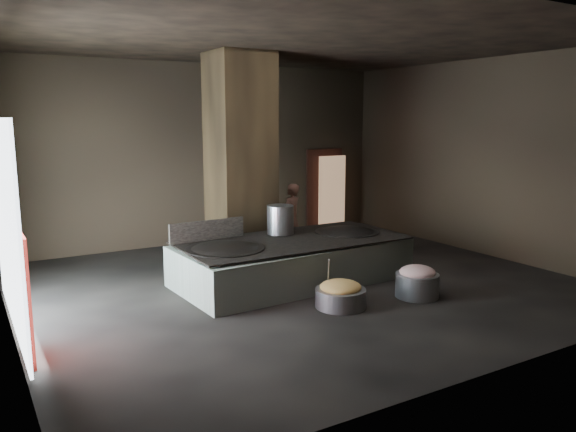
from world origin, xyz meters
TOP-DOWN VIEW (x-y plane):
  - floor at (0.00, 0.00)m, footprint 10.00×9.00m
  - ceiling at (0.00, 0.00)m, footprint 10.00×9.00m
  - back_wall at (0.00, 4.55)m, footprint 10.00×0.10m
  - front_wall at (0.00, -4.55)m, footprint 10.00×0.10m
  - right_wall at (5.05, 0.00)m, footprint 0.10×9.00m
  - pillar at (-0.30, 1.90)m, footprint 1.20×1.20m
  - hearth_platform at (-0.02, 0.23)m, footprint 4.54×2.35m
  - platform_cap at (-0.02, 0.23)m, footprint 4.34×2.08m
  - wok_left at (-1.47, 0.18)m, footprint 1.40×1.40m
  - wok_left_rim at (-1.47, 0.18)m, footprint 1.43×1.43m
  - wok_right at (1.33, 0.28)m, footprint 1.30×1.30m
  - wok_right_rim at (1.33, 0.28)m, footprint 1.33×1.33m
  - stock_pot at (0.03, 0.78)m, footprint 0.54×0.54m
  - splash_guard at (-1.47, 0.98)m, footprint 1.54×0.14m
  - cook at (1.26, 2.40)m, footprint 0.70×0.60m
  - veg_basin at (-0.12, -1.51)m, footprint 0.97×0.97m
  - veg_fill at (-0.12, -1.51)m, footprint 0.70×0.70m
  - ladle at (-0.27, -1.36)m, footprint 0.21×0.30m
  - meat_basin at (1.38, -1.76)m, footprint 0.81×0.81m
  - meat_fill at (1.38, -1.76)m, footprint 0.64×0.64m
  - doorway_near at (1.20, 4.45)m, footprint 1.18×0.08m
  - doorway_near_glow at (1.28, 4.49)m, footprint 0.75×0.04m
  - doorway_far at (3.60, 4.45)m, footprint 1.18×0.08m
  - doorway_far_glow at (3.68, 4.16)m, footprint 0.89×0.04m
  - left_opening at (-4.95, 0.20)m, footprint 0.04×4.20m
  - pavilion_sliver at (-4.88, -1.10)m, footprint 0.05×0.90m
  - tree_silhouette at (-4.85, 1.30)m, footprint 0.28×1.10m

SIDE VIEW (x-z plane):
  - floor at x=0.00m, z-range -0.10..0.00m
  - veg_basin at x=-0.12m, z-range 0.00..0.32m
  - meat_basin at x=1.38m, z-range 0.00..0.42m
  - veg_fill at x=-0.12m, z-range 0.24..0.46m
  - hearth_platform at x=-0.02m, z-range 0.00..0.77m
  - meat_fill at x=1.38m, z-range 0.33..0.57m
  - ladle at x=-0.27m, z-range 0.25..0.85m
  - wok_left at x=-1.47m, z-range 0.56..0.94m
  - wok_right at x=1.33m, z-range 0.57..0.93m
  - cook at x=1.26m, z-range 0.00..1.63m
  - platform_cap at x=-0.02m, z-range 0.80..0.83m
  - wok_left_rim at x=-1.47m, z-range 0.80..0.84m
  - wok_right_rim at x=1.33m, z-range 0.80..0.84m
  - pavilion_sliver at x=-4.88m, z-range 0.00..1.70m
  - splash_guard at x=-1.47m, z-range 0.84..1.22m
  - doorway_far_glow at x=3.68m, z-range 0.00..2.10m
  - doorway_near_glow at x=1.28m, z-range 0.17..1.93m
  - doorway_near at x=1.20m, z-range -0.09..2.29m
  - doorway_far at x=3.60m, z-range -0.09..2.29m
  - stock_pot at x=0.03m, z-range 0.84..1.42m
  - left_opening at x=-4.95m, z-range 0.05..3.15m
  - tree_silhouette at x=-4.85m, z-range 1.65..2.75m
  - back_wall at x=0.00m, z-range 0.00..4.50m
  - front_wall at x=0.00m, z-range 0.00..4.50m
  - right_wall at x=5.05m, z-range 0.00..4.50m
  - pillar at x=-0.30m, z-range 0.00..4.50m
  - ceiling at x=0.00m, z-range 4.50..4.60m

